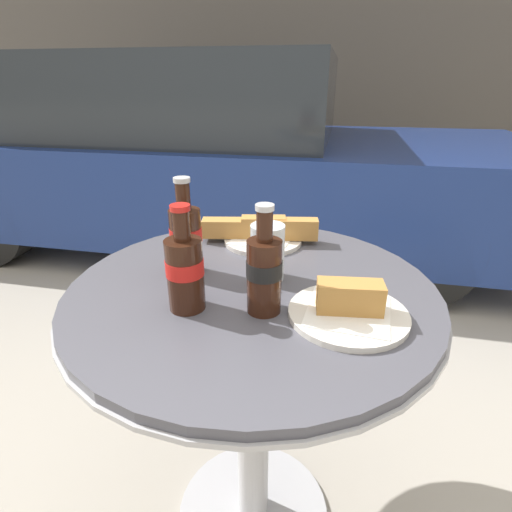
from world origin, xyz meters
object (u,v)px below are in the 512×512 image
at_px(bistro_table, 253,351).
at_px(lunch_plate_far, 261,233).
at_px(cola_bottle_left, 185,270).
at_px(cola_bottle_right, 186,238).
at_px(parked_car, 206,159).
at_px(lunch_plate_near, 349,308).
at_px(cola_bottle_center, 264,272).
at_px(drinking_glass, 267,255).

height_order(bistro_table, lunch_plate_far, lunch_plate_far).
xyz_separation_m(cola_bottle_left, cola_bottle_right, (-0.05, 0.14, 0.01)).
relative_size(lunch_plate_far, parked_car, 0.07).
bearing_deg(cola_bottle_left, lunch_plate_far, 78.37).
xyz_separation_m(cola_bottle_right, lunch_plate_near, (0.36, -0.11, -0.07)).
xyz_separation_m(cola_bottle_center, parked_car, (-0.86, 2.19, -0.22)).
bearing_deg(parked_car, bistro_table, -68.74).
xyz_separation_m(cola_bottle_center, lunch_plate_far, (-0.07, 0.34, -0.06)).
distance_m(drinking_glass, parked_car, 2.22).
height_order(lunch_plate_near, lunch_plate_far, lunch_plate_near).
relative_size(cola_bottle_left, cola_bottle_center, 0.98).
relative_size(cola_bottle_right, parked_car, 0.05).
bearing_deg(drinking_glass, lunch_plate_near, -35.01).
xyz_separation_m(bistro_table, cola_bottle_right, (-0.16, 0.03, 0.27)).
height_order(cola_bottle_left, cola_bottle_right, cola_bottle_right).
distance_m(bistro_table, cola_bottle_right, 0.31).
relative_size(cola_bottle_center, parked_car, 0.05).
xyz_separation_m(cola_bottle_center, drinking_glass, (-0.02, 0.13, -0.03)).
relative_size(cola_bottle_left, lunch_plate_far, 0.66).
xyz_separation_m(lunch_plate_near, lunch_plate_far, (-0.23, 0.33, 0.01)).
xyz_separation_m(bistro_table, drinking_glass, (0.03, 0.04, 0.24)).
bearing_deg(bistro_table, drinking_glass, 53.16).
height_order(cola_bottle_right, lunch_plate_near, cola_bottle_right).
bearing_deg(cola_bottle_right, cola_bottle_center, -31.76).
height_order(lunch_plate_far, parked_car, parked_car).
xyz_separation_m(bistro_table, parked_car, (-0.81, 2.09, 0.04)).
bearing_deg(parked_car, lunch_plate_far, -66.95).
xyz_separation_m(lunch_plate_near, parked_car, (-1.02, 2.18, -0.16)).
distance_m(cola_bottle_center, lunch_plate_far, 0.36).
distance_m(lunch_plate_near, parked_car, 2.41).
relative_size(bistro_table, drinking_glass, 6.41).
height_order(cola_bottle_center, lunch_plate_far, cola_bottle_center).
bearing_deg(lunch_plate_far, drinking_glass, -75.42).
bearing_deg(parked_car, cola_bottle_right, -72.34).
relative_size(drinking_glass, parked_car, 0.03).
xyz_separation_m(cola_bottle_left, drinking_glass, (0.13, 0.15, -0.02)).
height_order(cola_bottle_left, lunch_plate_far, cola_bottle_left).
xyz_separation_m(cola_bottle_right, cola_bottle_center, (0.20, -0.12, -0.00)).
relative_size(cola_bottle_left, cola_bottle_right, 0.94).
height_order(bistro_table, cola_bottle_right, cola_bottle_right).
height_order(bistro_table, parked_car, parked_car).
distance_m(cola_bottle_right, cola_bottle_center, 0.24).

